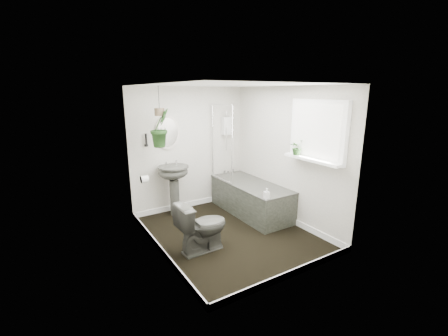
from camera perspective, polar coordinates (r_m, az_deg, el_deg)
floor at (r=4.93m, az=0.94°, el=-12.41°), size 2.30×2.80×0.02m
ceiling at (r=4.40m, az=1.06°, el=15.68°), size 2.30×2.80×0.02m
wall_back at (r=5.74m, az=-6.63°, el=3.62°), size 2.30×0.02×2.30m
wall_front at (r=3.47m, az=13.69°, el=-3.83°), size 2.30×0.02×2.30m
wall_left at (r=4.04m, az=-13.01°, el=-1.21°), size 0.02×2.80×2.30m
wall_right at (r=5.23m, az=11.78°, el=2.37°), size 0.02×2.80×2.30m
skirting at (r=4.90m, az=0.94°, el=-11.78°), size 2.30×2.80×0.10m
bathtub at (r=5.61m, az=5.12°, el=-5.72°), size 0.72×1.72×0.58m
bath_screen at (r=5.57m, az=-0.42°, el=4.75°), size 0.04×0.72×1.40m
shower_box at (r=6.00m, az=0.55°, el=8.04°), size 0.20×0.10×0.35m
oval_mirror at (r=5.48m, az=-10.68°, el=6.67°), size 0.46×0.03×0.62m
wall_sconce at (r=5.35m, az=-14.60°, el=5.21°), size 0.04×0.04×0.22m
toilet_roll_holder at (r=4.77m, az=-14.90°, el=-2.07°), size 0.11×0.11×0.11m
window_recess at (r=4.62m, az=17.43°, el=6.76°), size 0.08×1.00×0.90m
window_sill at (r=4.64m, az=16.47°, el=1.58°), size 0.18×1.00×0.04m
window_blinds at (r=4.59m, az=17.06°, el=6.74°), size 0.01×0.86×0.76m
toilet at (r=4.30m, az=-4.16°, el=-10.96°), size 0.74×0.44×0.74m
pedestal_sink at (r=5.53m, az=-9.43°, el=-4.25°), size 0.64×0.58×0.93m
sill_plant at (r=4.79m, az=13.72°, el=3.87°), size 0.24×0.21×0.24m
hanging_plant at (r=5.02m, az=-12.03°, el=7.50°), size 0.43×0.40×0.63m
soap_bottle at (r=4.73m, az=8.12°, el=-4.83°), size 0.10×0.10×0.17m
hanging_pot at (r=4.99m, az=-12.19°, el=10.39°), size 0.16×0.16×0.12m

